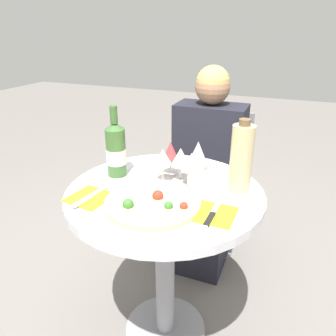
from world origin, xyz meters
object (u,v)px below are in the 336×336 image
Objects in this scene: pizza_large at (153,203)px; chair_behind_diner at (210,185)px; seated_diner at (204,180)px; wine_bottle at (116,150)px; dining_table at (165,225)px; tall_carafe at (241,158)px.

chair_behind_diner is at bearing 91.07° from pizza_large.
wine_bottle is (-0.23, -0.59, 0.36)m from seated_diner.
wine_bottle is (-0.24, 0.06, 0.28)m from dining_table.
pizza_large reaches higher than dining_table.
pizza_large is at bearing -137.74° from tall_carafe.
wine_bottle is at bearing 167.19° from dining_table.
chair_behind_diner is at bearing -90.00° from seated_diner.
dining_table is 0.66× the size of seated_diner.
chair_behind_diner is 2.92× the size of wine_bottle.
wine_bottle reaches higher than chair_behind_diner.
pizza_large is 1.15× the size of wine_bottle.
pizza_large is 0.33m from wine_bottle.
dining_table is 0.81m from chair_behind_diner.
seated_diner is 0.73m from wine_bottle.
pizza_large is at bearing 91.27° from seated_diner.
seated_diner is (-0.00, -0.15, 0.10)m from chair_behind_diner.
tall_carafe reaches higher than dining_table.
tall_carafe is at bearing 112.37° from chair_behind_diner.
wine_bottle reaches higher than pizza_large.
wine_bottle reaches higher than dining_table.
wine_bottle is (-0.23, -0.73, 0.46)m from chair_behind_diner.
seated_diner is 3.39× the size of pizza_large.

